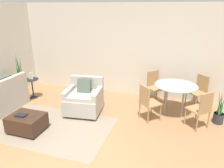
% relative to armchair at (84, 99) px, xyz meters
% --- Properties ---
extents(ground_plane, '(20.00, 20.00, 0.00)m').
position_rel_armchair_xyz_m(ground_plane, '(0.46, -1.79, -0.37)').
color(ground_plane, '#A3754C').
extents(wall_back, '(12.00, 0.06, 2.75)m').
position_rel_armchair_xyz_m(wall_back, '(0.46, 1.68, 1.01)').
color(wall_back, beige).
rests_on(wall_back, ground_plane).
extents(area_rug, '(2.73, 1.78, 0.01)m').
position_rel_armchair_xyz_m(area_rug, '(-0.41, -0.94, -0.37)').
color(area_rug, gray).
rests_on(area_rug, ground_plane).
extents(armchair, '(0.97, 0.95, 0.90)m').
position_rel_armchair_xyz_m(armchair, '(0.00, 0.00, 0.00)').
color(armchair, '#B2ADA3').
rests_on(armchair, ground_plane).
extents(ottoman, '(0.74, 0.59, 0.39)m').
position_rel_armchair_xyz_m(ottoman, '(-0.82, -1.23, -0.16)').
color(ottoman, '#382319').
rests_on(ottoman, ground_plane).
extents(book_stack, '(0.24, 0.16, 0.03)m').
position_rel_armchair_xyz_m(book_stack, '(-0.90, -1.28, 0.03)').
color(book_stack, black).
rests_on(book_stack, ottoman).
extents(tv_remote_primary, '(0.05, 0.14, 0.01)m').
position_rel_armchair_xyz_m(tv_remote_primary, '(-0.66, -1.20, 0.02)').
color(tv_remote_primary, '#333338').
rests_on(tv_remote_primary, ottoman).
extents(potted_plant, '(0.34, 0.34, 1.39)m').
position_rel_armchair_xyz_m(potted_plant, '(-2.38, 0.47, -0.05)').
color(potted_plant, '#333338').
rests_on(potted_plant, ground_plane).
extents(side_table, '(0.40, 0.40, 0.60)m').
position_rel_armchair_xyz_m(side_table, '(-1.88, 0.38, 0.05)').
color(side_table, black).
rests_on(side_table, ground_plane).
extents(picture_frame, '(0.15, 0.07, 0.20)m').
position_rel_armchair_xyz_m(picture_frame, '(-1.88, 0.38, 0.33)').
color(picture_frame, silver).
rests_on(picture_frame, side_table).
extents(dining_table, '(1.07, 1.07, 0.77)m').
position_rel_armchair_xyz_m(dining_table, '(2.23, 0.70, 0.31)').
color(dining_table, '#99A8AD').
rests_on(dining_table, ground_plane).
extents(dining_chair_near_left, '(0.59, 0.59, 0.90)m').
position_rel_armchair_xyz_m(dining_chair_near_left, '(1.63, 0.10, 0.15)').
color(dining_chair_near_left, tan).
rests_on(dining_chair_near_left, ground_plane).
extents(dining_chair_near_right, '(0.59, 0.59, 0.90)m').
position_rel_armchair_xyz_m(dining_chair_near_right, '(2.84, 0.10, 0.15)').
color(dining_chair_near_right, tan).
rests_on(dining_chair_near_right, ground_plane).
extents(dining_chair_far_left, '(0.59, 0.59, 0.90)m').
position_rel_armchair_xyz_m(dining_chair_far_left, '(1.63, 1.30, 0.15)').
color(dining_chair_far_left, tan).
rests_on(dining_chair_far_left, ground_plane).
extents(dining_chair_far_right, '(0.59, 0.59, 0.90)m').
position_rel_armchair_xyz_m(dining_chair_far_right, '(2.84, 1.30, 0.15)').
color(dining_chair_far_right, tan).
rests_on(dining_chair_far_right, ground_plane).
extents(potted_plant_small, '(0.24, 0.24, 0.83)m').
position_rel_armchair_xyz_m(potted_plant_small, '(3.28, 0.49, -0.15)').
color(potted_plant_small, '#333338').
rests_on(potted_plant_small, ground_plane).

